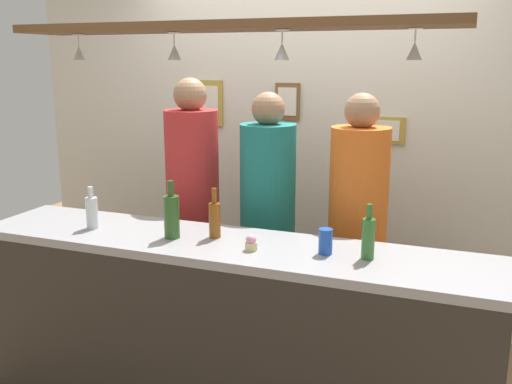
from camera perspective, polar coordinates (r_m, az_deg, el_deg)
The scene contains 20 objects.
ground_plane at distance 3.56m, azimuth -0.60°, elevation -18.68°, with size 8.00×8.00×0.00m, color olive.
back_wall at distance 4.11m, azimuth 4.98°, elevation 5.04°, with size 4.40×0.06×2.60m, color silver.
bar_counter at distance 2.83m, azimuth -4.43°, elevation -12.13°, with size 2.70×0.55×0.99m.
overhead_glass_rack at distance 2.75m, azimuth -3.09°, elevation 16.41°, with size 2.20×0.36×0.04m, color brown.
hanging_wineglass_far_left at distance 3.22m, azimuth -17.48°, elevation 13.39°, with size 0.07×0.07×0.13m.
hanging_wineglass_left at distance 2.86m, azimuth -8.26°, elevation 13.93°, with size 0.07×0.07×0.13m.
hanging_wineglass_center_left at distance 2.58m, azimuth 2.65°, elevation 14.14°, with size 0.07×0.07×0.13m.
hanging_wineglass_center at distance 2.54m, azimuth 15.76°, elevation 13.68°, with size 0.07×0.07×0.13m.
person_left_red_shirt at distance 3.64m, azimuth -6.44°, elevation 0.37°, with size 0.34×0.34×1.78m.
person_middle_teal_shirt at distance 3.46m, azimuth 1.20°, elevation -1.10°, with size 0.34×0.34×1.70m.
person_right_orange_shirt at distance 3.32m, azimuth 10.29°, elevation -1.87°, with size 0.34×0.34×1.71m.
bottle_champagne_green at distance 2.90m, azimuth -8.54°, elevation -2.37°, with size 0.08×0.08×0.30m.
bottle_beer_amber_tall at distance 2.89m, azimuth -4.21°, elevation -2.70°, with size 0.06×0.06×0.26m.
bottle_beer_green_import at distance 2.62m, azimuth 11.30°, elevation -4.52°, with size 0.06×0.06×0.26m.
bottle_soda_clear at distance 3.17m, azimuth -16.29°, elevation -1.92°, with size 0.06×0.06×0.23m.
drink_can at distance 2.67m, azimuth 7.06°, elevation -4.99°, with size 0.07×0.07×0.12m, color #1E4CB2.
cupcake at distance 2.71m, azimuth -0.49°, elevation -5.19°, with size 0.06×0.06×0.08m.
picture_frame_crest at distance 4.07m, azimuth 3.21°, elevation 9.14°, with size 0.18×0.02×0.26m.
picture_frame_caricature at distance 4.31m, azimuth -5.03°, elevation 8.95°, with size 0.26×0.02×0.34m.
picture_frame_lower_pair at distance 3.94m, azimuth 12.69°, elevation 6.13°, with size 0.30×0.02×0.18m.
Camera 1 is at (1.11, -2.81, 1.89)m, focal length 39.49 mm.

